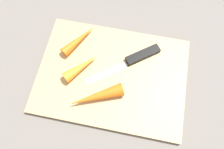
# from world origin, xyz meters

# --- Properties ---
(ground_plane) EXTENTS (1.40, 1.40, 0.00)m
(ground_plane) POSITION_xyz_m (0.00, 0.00, 0.00)
(ground_plane) COLOR slate
(cutting_board) EXTENTS (0.36, 0.26, 0.01)m
(cutting_board) POSITION_xyz_m (0.00, 0.00, 0.01)
(cutting_board) COLOR tan
(cutting_board) RESTS_ON ground_plane
(knife) EXTENTS (0.17, 0.14, 0.01)m
(knife) POSITION_xyz_m (-0.06, -0.06, 0.02)
(knife) COLOR #B7B7BC
(knife) RESTS_ON cutting_board
(carrot_longest) EXTENTS (0.13, 0.09, 0.03)m
(carrot_longest) POSITION_xyz_m (0.02, 0.07, 0.03)
(carrot_longest) COLOR orange
(carrot_longest) RESTS_ON cutting_board
(carrot_medium) EXTENTS (0.08, 0.10, 0.02)m
(carrot_medium) POSITION_xyz_m (0.10, -0.07, 0.02)
(carrot_medium) COLOR orange
(carrot_medium) RESTS_ON cutting_board
(carrot_shortest) EXTENTS (0.08, 0.09, 0.03)m
(carrot_shortest) POSITION_xyz_m (0.08, 0.00, 0.03)
(carrot_shortest) COLOR orange
(carrot_shortest) RESTS_ON cutting_board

